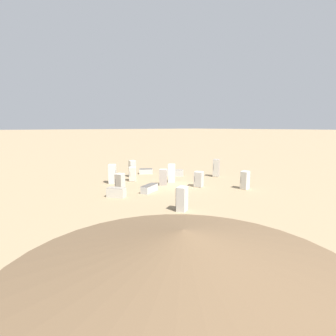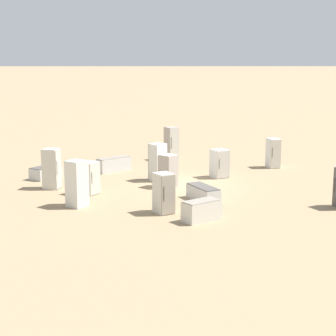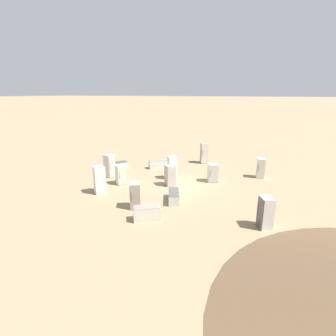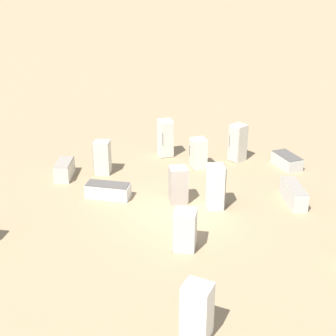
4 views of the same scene
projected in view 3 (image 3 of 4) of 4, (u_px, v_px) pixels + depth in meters
name	position (u px, v px, depth m)	size (l,w,h in m)	color
ground_plane	(181.00, 185.00, 19.50)	(1000.00, 1000.00, 0.00)	#9E8460
discarded_fridge_0	(121.00, 175.00, 19.51)	(0.94, 0.94, 1.44)	silver
discarded_fridge_1	(261.00, 168.00, 20.98)	(0.73, 0.85, 1.60)	white
discarded_fridge_2	(109.00, 166.00, 21.15)	(0.82, 0.79, 1.84)	beige
discarded_fridge_3	(174.00, 196.00, 16.53)	(1.36, 1.95, 0.63)	silver
discarded_fridge_4	(159.00, 164.00, 23.77)	(1.83, 1.67, 0.75)	silver
discarded_fridge_5	(119.00, 165.00, 23.63)	(1.52, 1.75, 0.60)	silver
discarded_fridge_6	(135.00, 195.00, 15.42)	(0.89, 0.94, 1.57)	beige
discarded_fridge_7	(147.00, 213.00, 14.04)	(1.56, 1.36, 0.77)	beige
discarded_fridge_8	(204.00, 153.00, 25.31)	(0.90, 0.94, 1.94)	#A89E93
discarded_fridge_9	(100.00, 180.00, 17.69)	(0.96, 0.97, 1.88)	silver
discarded_fridge_10	(266.00, 213.00, 13.09)	(0.87, 0.92, 1.63)	silver
discarded_fridge_11	(170.00, 175.00, 19.23)	(0.96, 0.96, 1.53)	#A89E93
discarded_fridge_12	(172.00, 168.00, 20.65)	(0.93, 0.93, 1.82)	silver
discarded_fridge_13	(213.00, 173.00, 20.05)	(0.99, 0.99, 1.42)	silver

